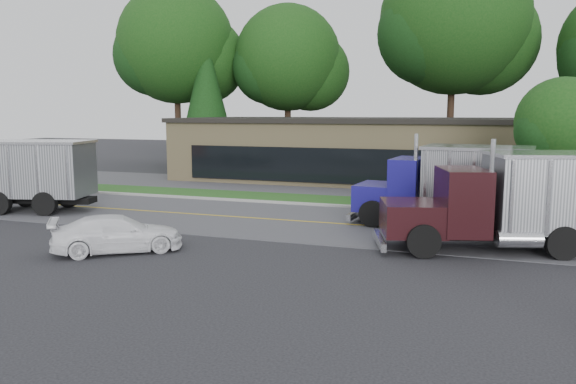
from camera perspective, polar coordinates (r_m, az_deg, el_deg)
name	(u,v)px	position (r m, az deg, el deg)	size (l,w,h in m)	color
ground	(228,282)	(15.99, -6.15, -9.06)	(140.00, 140.00, 0.00)	#35353A
road	(317,223)	(24.19, 2.97, -3.12)	(60.00, 8.00, 0.02)	slate
center_line	(317,223)	(24.19, 2.97, -3.12)	(60.00, 0.12, 0.01)	gold
curb	(340,207)	(28.18, 5.35, -1.54)	(60.00, 0.30, 0.12)	#9E9E99
grass_verge	(349,202)	(29.91, 6.17, -0.99)	(60.00, 3.40, 0.03)	#1E4C1A
far_parking	(367,190)	(34.75, 8.03, 0.25)	(60.00, 7.00, 0.02)	slate
strip_mall	(413,151)	(40.15, 12.55, 4.06)	(32.00, 12.00, 4.00)	tan
tree_far_a	(179,50)	(53.27, -11.06, 13.94)	(11.25, 10.59, 16.05)	#382619
tree_far_b	(290,63)	(50.83, 0.19, 12.95)	(9.88, 9.30, 14.09)	#382619
tree_far_c	(456,28)	(48.47, 16.74, 15.70)	(12.50, 11.76, 17.83)	#382619
evergreen_left	(207,94)	(49.30, -8.28, 9.84)	(5.01, 5.01, 11.38)	#382619
tree_verge	(563,127)	(29.07, 26.16, 5.95)	(4.44, 4.18, 6.33)	#382619
dump_truck_blue	(452,185)	(23.68, 16.29, 0.73)	(7.15, 3.27, 3.36)	black
dump_truck_maroon	(530,199)	(20.64, 23.41, -0.64)	(9.10, 4.79, 3.36)	black
rally_car	(117,234)	(19.94, -16.93, -4.07)	(1.75, 4.30, 1.25)	white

